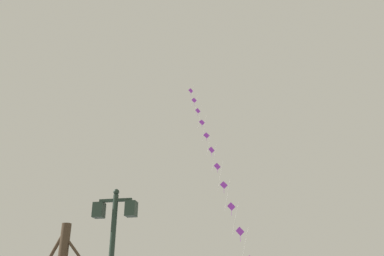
% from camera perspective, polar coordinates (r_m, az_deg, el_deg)
% --- Properties ---
extents(twin_lantern_lamp_post, '(1.18, 0.28, 4.78)m').
position_cam_1_polar(twin_lantern_lamp_post, '(11.11, -11.06, -15.73)').
color(twin_lantern_lamp_post, '#1E2D23').
rests_on(twin_lantern_lamp_post, ground_plane).
extents(kite_train, '(6.47, 13.73, 19.89)m').
position_cam_1_polar(kite_train, '(26.83, 3.45, -5.12)').
color(kite_train, brown).
rests_on(kite_train, ground_plane).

